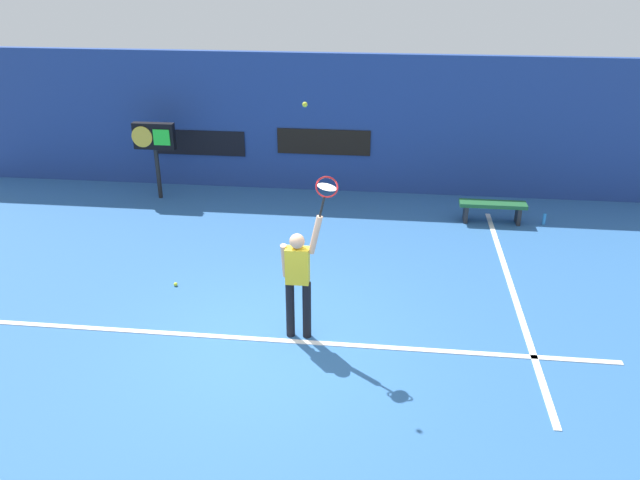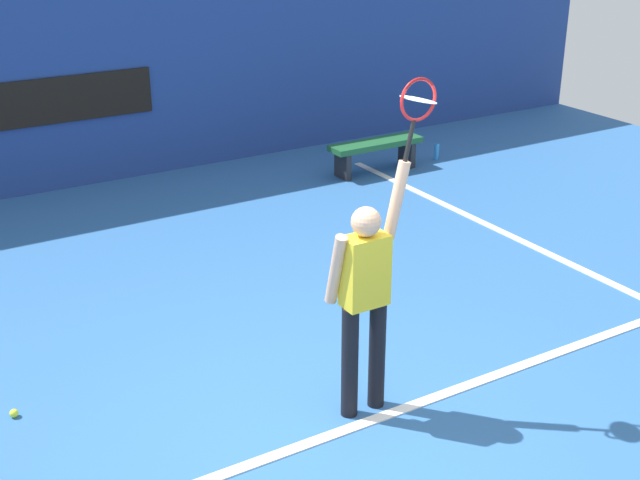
{
  "view_description": "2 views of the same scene",
  "coord_description": "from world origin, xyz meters",
  "views": [
    {
      "loc": [
        1.59,
        -7.87,
        5.36
      ],
      "look_at": [
        0.57,
        0.93,
        1.29
      ],
      "focal_mm": 35.76,
      "sensor_mm": 36.0,
      "label": 1
    },
    {
      "loc": [
        -2.89,
        -4.46,
        3.82
      ],
      "look_at": [
        0.13,
        0.53,
        1.37
      ],
      "focal_mm": 48.1,
      "sensor_mm": 36.0,
      "label": 2
    }
  ],
  "objects": [
    {
      "name": "tennis_ball",
      "position": [
        0.46,
        0.17,
        3.54
      ],
      "size": [
        0.07,
        0.07,
        0.07
      ],
      "primitive_type": "sphere",
      "color": "#CCE033"
    },
    {
      "name": "sponsor_banner_portside",
      "position": [
        -3.0,
        6.6,
        1.09
      ],
      "size": [
        2.2,
        0.03,
        0.6
      ],
      "primitive_type": "cube",
      "color": "black"
    },
    {
      "name": "back_wall",
      "position": [
        0.0,
        6.72,
        1.62
      ],
      "size": [
        18.0,
        0.2,
        3.23
      ],
      "primitive_type": "cube",
      "color": "navy",
      "rests_on": "ground_plane"
    },
    {
      "name": "court_bench",
      "position": [
        3.79,
        5.06,
        0.34
      ],
      "size": [
        1.4,
        0.36,
        0.45
      ],
      "color": "#1E592D",
      "rests_on": "ground_plane"
    },
    {
      "name": "sponsor_banner_center",
      "position": [
        0.0,
        6.6,
        1.21
      ],
      "size": [
        2.2,
        0.03,
        0.6
      ],
      "primitive_type": "cube",
      "color": "black"
    },
    {
      "name": "spare_ball",
      "position": [
        -2.03,
        1.52,
        0.03
      ],
      "size": [
        0.07,
        0.07,
        0.07
      ],
      "primitive_type": "sphere",
      "color": "#CCE033",
      "rests_on": "ground_plane"
    },
    {
      "name": "tennis_player",
      "position": [
        0.33,
        0.22,
        1.01
      ],
      "size": [
        0.61,
        0.31,
        1.99
      ],
      "color": "black",
      "rests_on": "ground_plane"
    },
    {
      "name": "scoreboard_clock",
      "position": [
        -3.77,
        5.67,
        1.4
      ],
      "size": [
        0.96,
        0.2,
        1.79
      ],
      "color": "black",
      "rests_on": "ground_plane"
    },
    {
      "name": "court_baseline",
      "position": [
        0.0,
        0.04,
        0.01
      ],
      "size": [
        10.0,
        0.1,
        0.01
      ],
      "primitive_type": "cube",
      "color": "white",
      "rests_on": "ground_plane"
    },
    {
      "name": "ground_plane",
      "position": [
        0.0,
        0.0,
        0.0
      ],
      "size": [
        18.0,
        18.0,
        0.0
      ],
      "primitive_type": "plane",
      "color": "#2D609E"
    },
    {
      "name": "tennis_racket",
      "position": [
        0.74,
        0.22,
        2.38
      ],
      "size": [
        0.37,
        0.27,
        0.63
      ],
      "color": "black"
    },
    {
      "name": "court_sideline",
      "position": [
        3.78,
        2.0,
        0.01
      ],
      "size": [
        0.1,
        7.0,
        0.01
      ],
      "primitive_type": "cube",
      "color": "white",
      "rests_on": "ground_plane"
    },
    {
      "name": "water_bottle",
      "position": [
        4.89,
        5.06,
        0.12
      ],
      "size": [
        0.07,
        0.07,
        0.24
      ],
      "primitive_type": "cylinder",
      "color": "#338CD8",
      "rests_on": "ground_plane"
    }
  ]
}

